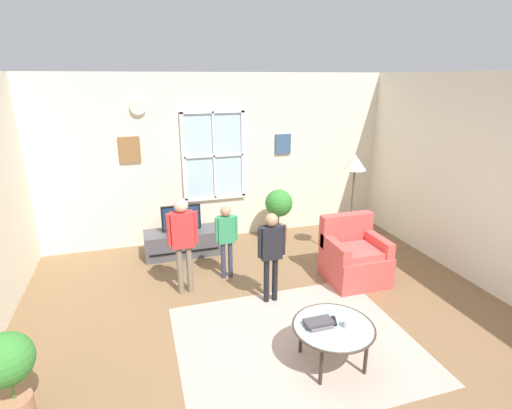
{
  "coord_description": "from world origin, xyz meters",
  "views": [
    {
      "loc": [
        -1.33,
        -3.38,
        2.68
      ],
      "look_at": [
        0.01,
        0.95,
        1.2
      ],
      "focal_mm": 27.47,
      "sensor_mm": 36.0,
      "label": 1
    }
  ],
  "objects_px": {
    "cup": "(348,324)",
    "coffee_table": "(333,328)",
    "tv_stand": "(183,243)",
    "book_stack": "(318,323)",
    "television": "(181,218)",
    "floor_lamp": "(354,173)",
    "potted_plant_corner": "(8,367)",
    "person_green_shirt": "(226,234)",
    "person_red_shirt": "(183,235)",
    "remote_near_books": "(334,321)",
    "potted_plant_by_window": "(279,209)",
    "armchair": "(354,257)",
    "person_black_shirt": "(271,248)"
  },
  "relations": [
    {
      "from": "remote_near_books",
      "to": "person_green_shirt",
      "type": "height_order",
      "value": "person_green_shirt"
    },
    {
      "from": "book_stack",
      "to": "cup",
      "type": "xyz_separation_m",
      "value": [
        0.25,
        -0.11,
        0.01
      ]
    },
    {
      "from": "coffee_table",
      "to": "potted_plant_corner",
      "type": "relative_size",
      "value": 1.0
    },
    {
      "from": "tv_stand",
      "to": "coffee_table",
      "type": "distance_m",
      "value": 3.13
    },
    {
      "from": "person_red_shirt",
      "to": "television",
      "type": "bearing_deg",
      "value": 84.67
    },
    {
      "from": "cup",
      "to": "coffee_table",
      "type": "bearing_deg",
      "value": 153.43
    },
    {
      "from": "potted_plant_by_window",
      "to": "floor_lamp",
      "type": "xyz_separation_m",
      "value": [
        0.8,
        -0.97,
        0.79
      ]
    },
    {
      "from": "remote_near_books",
      "to": "person_green_shirt",
      "type": "bearing_deg",
      "value": 107.71
    },
    {
      "from": "armchair",
      "to": "potted_plant_by_window",
      "type": "distance_m",
      "value": 1.7
    },
    {
      "from": "armchair",
      "to": "cup",
      "type": "distance_m",
      "value": 1.77
    },
    {
      "from": "television",
      "to": "person_red_shirt",
      "type": "bearing_deg",
      "value": -95.33
    },
    {
      "from": "tv_stand",
      "to": "potted_plant_corner",
      "type": "relative_size",
      "value": 1.46
    },
    {
      "from": "tv_stand",
      "to": "floor_lamp",
      "type": "xyz_separation_m",
      "value": [
        2.44,
        -0.87,
        1.15
      ]
    },
    {
      "from": "person_black_shirt",
      "to": "remote_near_books",
      "type": "bearing_deg",
      "value": -78.6
    },
    {
      "from": "remote_near_books",
      "to": "person_red_shirt",
      "type": "bearing_deg",
      "value": 125.74
    },
    {
      "from": "television",
      "to": "potted_plant_by_window",
      "type": "distance_m",
      "value": 1.65
    },
    {
      "from": "coffee_table",
      "to": "floor_lamp",
      "type": "bearing_deg",
      "value": 56.57
    },
    {
      "from": "book_stack",
      "to": "television",
      "type": "bearing_deg",
      "value": 108.16
    },
    {
      "from": "book_stack",
      "to": "floor_lamp",
      "type": "relative_size",
      "value": 0.17
    },
    {
      "from": "remote_near_books",
      "to": "person_red_shirt",
      "type": "distance_m",
      "value": 2.13
    },
    {
      "from": "coffee_table",
      "to": "television",
      "type": "bearing_deg",
      "value": 110.23
    },
    {
      "from": "television",
      "to": "coffee_table",
      "type": "xyz_separation_m",
      "value": [
        1.08,
        -2.93,
        -0.22
      ]
    },
    {
      "from": "coffee_table",
      "to": "floor_lamp",
      "type": "relative_size",
      "value": 0.49
    },
    {
      "from": "book_stack",
      "to": "potted_plant_by_window",
      "type": "height_order",
      "value": "potted_plant_by_window"
    },
    {
      "from": "person_green_shirt",
      "to": "potted_plant_by_window",
      "type": "bearing_deg",
      "value": 42.38
    },
    {
      "from": "coffee_table",
      "to": "book_stack",
      "type": "distance_m",
      "value": 0.15
    },
    {
      "from": "tv_stand",
      "to": "television",
      "type": "distance_m",
      "value": 0.42
    },
    {
      "from": "armchair",
      "to": "book_stack",
      "type": "height_order",
      "value": "armchair"
    },
    {
      "from": "tv_stand",
      "to": "armchair",
      "type": "distance_m",
      "value": 2.62
    },
    {
      "from": "tv_stand",
      "to": "coffee_table",
      "type": "height_order",
      "value": "coffee_table"
    },
    {
      "from": "potted_plant_corner",
      "to": "coffee_table",
      "type": "bearing_deg",
      "value": -3.23
    },
    {
      "from": "tv_stand",
      "to": "book_stack",
      "type": "xyz_separation_m",
      "value": [
        0.94,
        -2.88,
        0.25
      ]
    },
    {
      "from": "person_green_shirt",
      "to": "book_stack",
      "type": "bearing_deg",
      "value": -77.02
    },
    {
      "from": "person_red_shirt",
      "to": "person_green_shirt",
      "type": "distance_m",
      "value": 0.67
    },
    {
      "from": "coffee_table",
      "to": "armchair",
      "type": "bearing_deg",
      "value": 53.25
    },
    {
      "from": "person_black_shirt",
      "to": "person_red_shirt",
      "type": "bearing_deg",
      "value": 152.05
    },
    {
      "from": "television",
      "to": "floor_lamp",
      "type": "bearing_deg",
      "value": -19.44
    },
    {
      "from": "coffee_table",
      "to": "remote_near_books",
      "type": "relative_size",
      "value": 5.68
    },
    {
      "from": "tv_stand",
      "to": "cup",
      "type": "relative_size",
      "value": 14.09
    },
    {
      "from": "potted_plant_corner",
      "to": "book_stack",
      "type": "bearing_deg",
      "value": -2.31
    },
    {
      "from": "cup",
      "to": "remote_near_books",
      "type": "distance_m",
      "value": 0.15
    },
    {
      "from": "cup",
      "to": "potted_plant_by_window",
      "type": "relative_size",
      "value": 0.09
    },
    {
      "from": "television",
      "to": "armchair",
      "type": "distance_m",
      "value": 2.64
    },
    {
      "from": "remote_near_books",
      "to": "person_black_shirt",
      "type": "relative_size",
      "value": 0.12
    },
    {
      "from": "person_black_shirt",
      "to": "potted_plant_corner",
      "type": "xyz_separation_m",
      "value": [
        -2.56,
        -1.08,
        -0.22
      ]
    },
    {
      "from": "television",
      "to": "potted_plant_corner",
      "type": "height_order",
      "value": "television"
    },
    {
      "from": "television",
      "to": "potted_plant_corner",
      "type": "bearing_deg",
      "value": -121.29
    },
    {
      "from": "remote_near_books",
      "to": "potted_plant_by_window",
      "type": "xyz_separation_m",
      "value": [
        0.53,
        2.98,
        0.13
      ]
    },
    {
      "from": "remote_near_books",
      "to": "potted_plant_corner",
      "type": "xyz_separation_m",
      "value": [
        -2.8,
        0.1,
        0.08
      ]
    },
    {
      "from": "potted_plant_by_window",
      "to": "television",
      "type": "bearing_deg",
      "value": -176.22
    }
  ]
}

